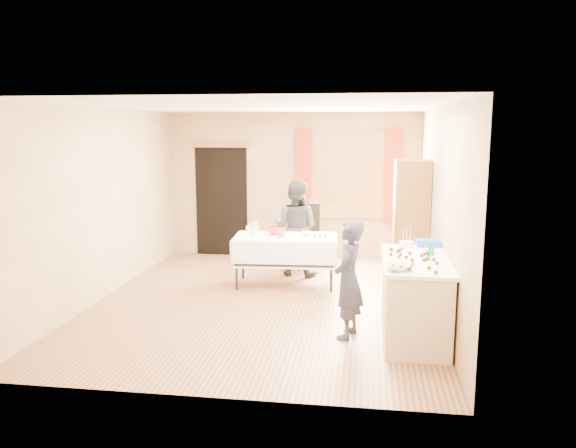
# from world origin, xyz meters

# --- Properties ---
(floor) EXTENTS (4.50, 5.50, 0.02)m
(floor) POSITION_xyz_m (0.00, 0.00, -0.01)
(floor) COLOR #9E7047
(floor) RESTS_ON ground
(ceiling) EXTENTS (4.50, 5.50, 0.02)m
(ceiling) POSITION_xyz_m (0.00, 0.00, 2.61)
(ceiling) COLOR white
(ceiling) RESTS_ON floor
(wall_back) EXTENTS (4.50, 0.02, 2.60)m
(wall_back) POSITION_xyz_m (0.00, 2.76, 1.30)
(wall_back) COLOR tan
(wall_back) RESTS_ON floor
(wall_front) EXTENTS (4.50, 0.02, 2.60)m
(wall_front) POSITION_xyz_m (0.00, -2.76, 1.30)
(wall_front) COLOR tan
(wall_front) RESTS_ON floor
(wall_left) EXTENTS (0.02, 5.50, 2.60)m
(wall_left) POSITION_xyz_m (-2.26, 0.00, 1.30)
(wall_left) COLOR tan
(wall_left) RESTS_ON floor
(wall_right) EXTENTS (0.02, 5.50, 2.60)m
(wall_right) POSITION_xyz_m (2.26, 0.00, 1.30)
(wall_right) COLOR tan
(wall_right) RESTS_ON floor
(window_frame) EXTENTS (1.32, 0.06, 1.52)m
(window_frame) POSITION_xyz_m (1.00, 2.72, 1.50)
(window_frame) COLOR olive
(window_frame) RESTS_ON wall_back
(window_pane) EXTENTS (1.20, 0.02, 1.40)m
(window_pane) POSITION_xyz_m (1.00, 2.71, 1.50)
(window_pane) COLOR white
(window_pane) RESTS_ON wall_back
(curtain_left) EXTENTS (0.28, 0.06, 1.65)m
(curtain_left) POSITION_xyz_m (0.22, 2.67, 1.50)
(curtain_left) COLOR #9D361E
(curtain_left) RESTS_ON wall_back
(curtain_right) EXTENTS (0.28, 0.06, 1.65)m
(curtain_right) POSITION_xyz_m (1.78, 2.67, 1.50)
(curtain_right) COLOR #9D361E
(curtain_right) RESTS_ON wall_back
(doorway) EXTENTS (0.95, 0.04, 2.00)m
(doorway) POSITION_xyz_m (-1.30, 2.73, 1.00)
(doorway) COLOR black
(doorway) RESTS_ON floor
(door_lintel) EXTENTS (1.05, 0.06, 0.08)m
(door_lintel) POSITION_xyz_m (-1.30, 2.70, 2.02)
(door_lintel) COLOR olive
(door_lintel) RESTS_ON wall_back
(cabinet) EXTENTS (0.50, 0.60, 1.87)m
(cabinet) POSITION_xyz_m (1.99, 1.13, 0.94)
(cabinet) COLOR brown
(cabinet) RESTS_ON floor
(counter) EXTENTS (0.72, 1.53, 0.91)m
(counter) POSITION_xyz_m (1.89, -1.04, 0.45)
(counter) COLOR beige
(counter) RESTS_ON floor
(party_table) EXTENTS (1.58, 0.89, 0.75)m
(party_table) POSITION_xyz_m (0.15, 0.87, 0.45)
(party_table) COLOR black
(party_table) RESTS_ON floor
(chair) EXTENTS (0.54, 0.54, 1.07)m
(chair) POSITION_xyz_m (0.38, 1.99, 0.32)
(chair) COLOR black
(chair) RESTS_ON floor
(girl) EXTENTS (0.64, 0.55, 1.34)m
(girl) POSITION_xyz_m (1.16, -1.12, 0.67)
(girl) COLOR #26263F
(girl) RESTS_ON floor
(woman) EXTENTS (1.02, 0.93, 1.52)m
(woman) POSITION_xyz_m (0.23, 1.50, 0.76)
(woman) COLOR black
(woman) RESTS_ON floor
(soda_can) EXTENTS (0.08, 0.08, 0.12)m
(soda_can) POSITION_xyz_m (2.07, -0.85, 0.97)
(soda_can) COLOR #0B9A45
(soda_can) RESTS_ON counter
(mixing_bowl) EXTENTS (0.37, 0.37, 0.06)m
(mixing_bowl) POSITION_xyz_m (1.65, -1.58, 0.94)
(mixing_bowl) COLOR white
(mixing_bowl) RESTS_ON counter
(foam_block) EXTENTS (0.17, 0.13, 0.08)m
(foam_block) POSITION_xyz_m (1.82, -0.46, 0.95)
(foam_block) COLOR white
(foam_block) RESTS_ON counter
(blue_basket) EXTENTS (0.31, 0.21, 0.08)m
(blue_basket) POSITION_xyz_m (2.10, -0.34, 0.95)
(blue_basket) COLOR blue
(blue_basket) RESTS_ON counter
(pitcher) EXTENTS (0.13, 0.13, 0.22)m
(pitcher) POSITION_xyz_m (-0.28, 0.75, 0.86)
(pitcher) COLOR silver
(pitcher) RESTS_ON party_table
(cup_red) EXTENTS (0.25, 0.25, 0.13)m
(cup_red) POSITION_xyz_m (-0.03, 0.93, 0.81)
(cup_red) COLOR red
(cup_red) RESTS_ON party_table
(cup_rainbow) EXTENTS (0.17, 0.17, 0.12)m
(cup_rainbow) POSITION_xyz_m (0.11, 0.75, 0.81)
(cup_rainbow) COLOR red
(cup_rainbow) RESTS_ON party_table
(small_bowl) EXTENTS (0.25, 0.25, 0.05)m
(small_bowl) POSITION_xyz_m (0.47, 0.97, 0.78)
(small_bowl) COLOR white
(small_bowl) RESTS_ON party_table
(pastry_tray) EXTENTS (0.28, 0.20, 0.02)m
(pastry_tray) POSITION_xyz_m (0.68, 0.79, 0.76)
(pastry_tray) COLOR white
(pastry_tray) RESTS_ON party_table
(bottle) EXTENTS (0.13, 0.13, 0.17)m
(bottle) POSITION_xyz_m (-0.42, 0.99, 0.84)
(bottle) COLOR white
(bottle) RESTS_ON party_table
(cake_balls) EXTENTS (0.52, 1.11, 0.04)m
(cake_balls) POSITION_xyz_m (1.84, -1.13, 0.93)
(cake_balls) COLOR #3F2314
(cake_balls) RESTS_ON counter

